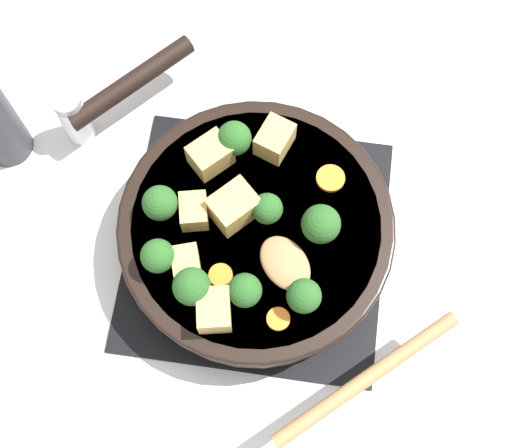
% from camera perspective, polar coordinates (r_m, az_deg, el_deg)
% --- Properties ---
extents(ground_plane, '(2.40, 2.40, 0.00)m').
position_cam_1_polar(ground_plane, '(0.87, 0.00, -1.66)').
color(ground_plane, silver).
extents(front_burner_grate, '(0.31, 0.31, 0.03)m').
position_cam_1_polar(front_burner_grate, '(0.86, 0.00, -1.42)').
color(front_burner_grate, black).
rests_on(front_burner_grate, ground_plane).
extents(skillet_pan, '(0.40, 0.40, 0.05)m').
position_cam_1_polar(skillet_pan, '(0.82, -0.12, -0.36)').
color(skillet_pan, black).
rests_on(skillet_pan, front_burner_grate).
extents(wooden_spoon, '(0.23, 0.23, 0.02)m').
position_cam_1_polar(wooden_spoon, '(0.76, 5.93, -8.17)').
color(wooden_spoon, '#A87A4C').
rests_on(wooden_spoon, skillet_pan).
extents(tofu_cube_center_large, '(0.04, 0.05, 0.03)m').
position_cam_1_polar(tofu_cube_center_large, '(0.75, -3.39, -6.88)').
color(tofu_cube_center_large, tan).
rests_on(tofu_cube_center_large, skillet_pan).
extents(tofu_cube_near_handle, '(0.05, 0.05, 0.03)m').
position_cam_1_polar(tofu_cube_near_handle, '(0.82, 1.50, 6.79)').
color(tofu_cube_near_handle, tan).
rests_on(tofu_cube_near_handle, skillet_pan).
extents(tofu_cube_east_chunk, '(0.06, 0.06, 0.04)m').
position_cam_1_polar(tofu_cube_east_chunk, '(0.81, -3.68, 5.52)').
color(tofu_cube_east_chunk, tan).
rests_on(tofu_cube_east_chunk, skillet_pan).
extents(tofu_cube_west_chunk, '(0.04, 0.04, 0.03)m').
position_cam_1_polar(tofu_cube_west_chunk, '(0.79, -4.99, 1.08)').
color(tofu_cube_west_chunk, tan).
rests_on(tofu_cube_west_chunk, skillet_pan).
extents(tofu_cube_back_piece, '(0.06, 0.06, 0.04)m').
position_cam_1_polar(tofu_cube_back_piece, '(0.78, -1.80, 1.38)').
color(tofu_cube_back_piece, tan).
rests_on(tofu_cube_back_piece, skillet_pan).
extents(tofu_cube_front_piece, '(0.04, 0.04, 0.03)m').
position_cam_1_polar(tofu_cube_front_piece, '(0.77, -5.60, -3.19)').
color(tofu_cube_front_piece, tan).
rests_on(tofu_cube_front_piece, skillet_pan).
extents(broccoli_floret_near_spoon, '(0.04, 0.04, 0.05)m').
position_cam_1_polar(broccoli_floret_near_spoon, '(0.77, 5.24, 0.19)').
color(broccoli_floret_near_spoon, '#709956').
rests_on(broccoli_floret_near_spoon, skillet_pan).
extents(broccoli_floret_center_top, '(0.03, 0.03, 0.04)m').
position_cam_1_polar(broccoli_floret_center_top, '(0.78, 0.90, 1.22)').
color(broccoli_floret_center_top, '#709956').
rests_on(broccoli_floret_center_top, skillet_pan).
extents(broccoli_floret_east_rim, '(0.04, 0.04, 0.04)m').
position_cam_1_polar(broccoli_floret_east_rim, '(0.75, -1.22, -5.30)').
color(broccoli_floret_east_rim, '#709956').
rests_on(broccoli_floret_east_rim, skillet_pan).
extents(broccoli_floret_west_rim, '(0.04, 0.04, 0.05)m').
position_cam_1_polar(broccoli_floret_west_rim, '(0.75, -5.16, -5.01)').
color(broccoli_floret_west_rim, '#709956').
rests_on(broccoli_floret_west_rim, skillet_pan).
extents(broccoli_floret_north_edge, '(0.04, 0.04, 0.04)m').
position_cam_1_polar(broccoli_floret_north_edge, '(0.75, 3.86, -5.77)').
color(broccoli_floret_north_edge, '#709956').
rests_on(broccoli_floret_north_edge, skillet_pan).
extents(broccoli_floret_south_cluster, '(0.04, 0.04, 0.05)m').
position_cam_1_polar(broccoli_floret_south_cluster, '(0.81, -1.76, 6.85)').
color(broccoli_floret_south_cluster, '#709956').
rests_on(broccoli_floret_south_cluster, skillet_pan).
extents(broccoli_floret_mid_floret, '(0.04, 0.04, 0.04)m').
position_cam_1_polar(broccoli_floret_mid_floret, '(0.77, -7.86, -2.56)').
color(broccoli_floret_mid_floret, '#709956').
rests_on(broccoli_floret_mid_floret, skillet_pan).
extents(broccoli_floret_small_inner, '(0.04, 0.04, 0.05)m').
position_cam_1_polar(broccoli_floret_small_inner, '(0.79, -7.65, 1.85)').
color(broccoli_floret_small_inner, '#709956').
rests_on(broccoli_floret_small_inner, skillet_pan).
extents(carrot_slice_orange_thin, '(0.03, 0.03, 0.01)m').
position_cam_1_polar(carrot_slice_orange_thin, '(0.77, 1.79, -7.60)').
color(carrot_slice_orange_thin, orange).
rests_on(carrot_slice_orange_thin, skillet_pan).
extents(carrot_slice_near_center, '(0.03, 0.03, 0.01)m').
position_cam_1_polar(carrot_slice_near_center, '(0.78, -2.85, -4.12)').
color(carrot_slice_near_center, orange).
rests_on(carrot_slice_near_center, skillet_pan).
extents(carrot_slice_edge_slice, '(0.03, 0.03, 0.01)m').
position_cam_1_polar(carrot_slice_edge_slice, '(0.82, 5.98, 3.65)').
color(carrot_slice_edge_slice, orange).
rests_on(carrot_slice_edge_slice, skillet_pan).
extents(salt_shaker, '(0.04, 0.04, 0.09)m').
position_cam_1_polar(salt_shaker, '(0.92, -14.33, 8.28)').
color(salt_shaker, white).
rests_on(salt_shaker, ground_plane).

